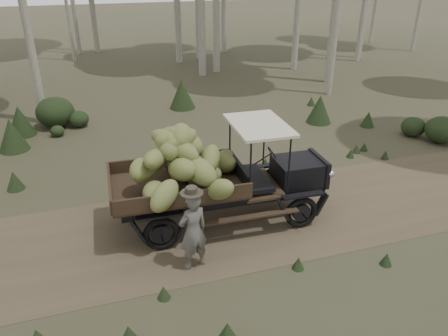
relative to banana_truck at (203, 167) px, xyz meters
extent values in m
plane|color=#473D2B|center=(2.69, -0.18, -1.59)|extent=(120.00, 120.00, 0.00)
cube|color=brown|center=(2.69, -0.18, -1.59)|extent=(70.00, 4.00, 0.01)
cube|color=black|center=(2.49, -0.01, -0.48)|extent=(1.15, 1.10, 0.61)
cube|color=black|center=(3.11, -0.03, -0.48)|extent=(0.15, 1.12, 0.69)
cube|color=black|center=(0.94, 0.05, -0.36)|extent=(0.15, 1.56, 0.61)
cube|color=#38281C|center=(-0.62, 0.11, -0.48)|extent=(3.19, 2.13, 0.09)
cube|color=#38281C|center=(-0.58, 1.11, -0.28)|extent=(3.12, 0.19, 0.36)
cube|color=#38281C|center=(-0.66, -0.89, -0.28)|extent=(3.12, 0.19, 0.36)
cube|color=#38281C|center=(-2.18, 0.17, -0.28)|extent=(0.15, 2.01, 0.36)
cube|color=beige|center=(1.42, 0.03, 0.88)|extent=(1.35, 1.94, 0.07)
cube|color=black|center=(0.56, 0.49, -0.90)|extent=(5.12, 0.31, 0.20)
cube|color=black|center=(0.53, -0.36, -0.90)|extent=(5.12, 0.31, 0.20)
torus|color=black|center=(2.31, 0.89, -1.17)|extent=(0.85, 0.19, 0.85)
torus|color=black|center=(2.24, -0.89, -1.17)|extent=(0.85, 0.19, 0.85)
torus|color=black|center=(-1.14, 1.02, -1.17)|extent=(0.85, 0.19, 0.85)
torus|color=black|center=(-1.21, -0.76, -1.17)|extent=(0.85, 0.19, 0.85)
sphere|color=beige|center=(3.22, 0.46, -0.42)|extent=(0.20, 0.20, 0.20)
sphere|color=beige|center=(3.18, -0.54, -0.42)|extent=(0.20, 0.20, 0.20)
ellipsoid|color=olive|center=(0.66, 0.38, -0.18)|extent=(0.79, 0.93, 0.65)
ellipsoid|color=olive|center=(-1.31, -0.01, 0.16)|extent=(1.04, 0.95, 0.69)
ellipsoid|color=olive|center=(-0.27, 0.11, 0.58)|extent=(0.86, 0.97, 0.69)
ellipsoid|color=olive|center=(-0.53, 0.10, 0.74)|extent=(1.04, 0.95, 0.66)
ellipsoid|color=olive|center=(0.59, 0.50, -0.20)|extent=(1.11, 0.95, 0.76)
ellipsoid|color=olive|center=(0.17, -0.01, 0.19)|extent=(0.87, 1.08, 0.75)
ellipsoid|color=olive|center=(-0.44, 0.01, 0.55)|extent=(0.94, 0.93, 0.70)
ellipsoid|color=olive|center=(-0.83, 0.05, 0.80)|extent=(0.88, 0.87, 0.53)
ellipsoid|color=olive|center=(-0.33, 0.22, -0.16)|extent=(0.95, 0.54, 0.52)
ellipsoid|color=olive|center=(-1.48, -0.07, 0.19)|extent=(0.70, 0.86, 0.55)
ellipsoid|color=olive|center=(-0.34, 0.18, 0.50)|extent=(0.58, 0.96, 0.75)
ellipsoid|color=olive|center=(-0.53, -0.04, 0.75)|extent=(1.07, 0.73, 0.67)
ellipsoid|color=olive|center=(0.28, 0.57, -0.19)|extent=(0.83, 0.49, 0.46)
ellipsoid|color=olive|center=(-0.59, -0.44, 0.22)|extent=(0.85, 1.09, 0.74)
ellipsoid|color=olive|center=(-0.49, -0.19, 0.57)|extent=(0.93, 1.00, 0.69)
ellipsoid|color=olive|center=(-0.49, 0.05, 0.83)|extent=(0.74, 0.95, 0.70)
ellipsoid|color=olive|center=(0.02, -0.06, -0.25)|extent=(0.91, 0.56, 0.64)
ellipsoid|color=olive|center=(-0.21, -0.57, 0.18)|extent=(0.97, 1.16, 0.78)
ellipsoid|color=olive|center=(-0.76, -0.01, 0.58)|extent=(0.67, 0.84, 0.57)
ellipsoid|color=olive|center=(-0.71, 0.06, 0.73)|extent=(0.93, 0.61, 0.66)
ellipsoid|color=olive|center=(-1.27, -0.55, -0.19)|extent=(0.76, 0.92, 0.62)
ellipsoid|color=olive|center=(-0.69, 0.66, 0.18)|extent=(0.87, 1.05, 0.74)
ellipsoid|color=olive|center=(-1.17, -0.22, 0.46)|extent=(0.76, 0.91, 0.54)
ellipsoid|color=olive|center=(-0.68, 0.17, 0.81)|extent=(0.85, 0.98, 0.64)
ellipsoid|color=olive|center=(-0.33, 0.89, -0.23)|extent=(1.03, 0.82, 0.75)
ellipsoid|color=olive|center=(-1.11, -0.93, -0.10)|extent=(1.07, 0.98, 0.84)
ellipsoid|color=olive|center=(0.12, -0.98, -0.12)|extent=(0.88, 1.02, 0.78)
imported|color=#55524E|center=(-0.66, -1.56, -0.69)|extent=(0.75, 0.59, 1.80)
cylinder|color=#363025|center=(-0.66, -1.56, 0.23)|extent=(0.59, 0.59, 0.02)
cylinder|color=#363025|center=(-0.66, -1.56, 0.29)|extent=(0.30, 0.30, 0.14)
cone|color=#233319|center=(6.43, 5.81, -1.03)|extent=(1.02, 1.02, 1.13)
cone|color=#233319|center=(8.05, 4.80, -1.29)|extent=(0.55, 0.55, 0.61)
ellipsoid|color=#233319|center=(9.58, 2.56, -1.10)|extent=(1.19, 1.19, 0.95)
cone|color=#233319|center=(-0.67, -3.92, -1.29)|extent=(0.55, 0.55, 0.61)
ellipsoid|color=#233319|center=(-2.86, 8.25, -1.27)|extent=(0.79, 0.79, 0.63)
cone|color=#233319|center=(1.57, 9.35, -0.95)|extent=(1.15, 1.15, 1.28)
ellipsoid|color=#233319|center=(9.06, 3.41, -1.23)|extent=(0.89, 0.89, 0.71)
ellipsoid|color=#233319|center=(-3.69, 8.55, -0.99)|extent=(1.46, 1.46, 1.17)
cone|color=#233319|center=(-5.06, 6.52, -1.02)|extent=(1.03, 1.03, 1.14)
cone|color=#233319|center=(7.21, 7.90, -1.38)|extent=(0.37, 0.37, 0.41)
ellipsoid|color=#233319|center=(-3.65, 7.44, -1.38)|extent=(0.51, 0.51, 0.41)
cone|color=#233319|center=(-4.73, 3.41, -1.30)|extent=(0.51, 0.51, 0.57)
cone|color=#233319|center=(-4.93, 7.98, -1.02)|extent=(1.02, 1.02, 1.13)
cone|color=#233319|center=(5.76, 2.40, -1.44)|extent=(0.27, 0.27, 0.30)
cone|color=#233319|center=(6.17, 2.68, -1.44)|extent=(0.27, 0.27, 0.30)
cone|color=#233319|center=(2.76, 2.61, -1.44)|extent=(0.27, 0.27, 0.30)
cone|color=#233319|center=(1.43, 2.24, -1.44)|extent=(0.27, 0.27, 0.30)
cone|color=#233319|center=(-2.25, -3.17, -1.44)|extent=(0.27, 0.27, 0.30)
cone|color=#233319|center=(-1.48, -2.35, -1.44)|extent=(0.27, 0.27, 0.30)
cone|color=#233319|center=(1.46, -2.34, -1.44)|extent=(0.27, 0.27, 0.30)
cone|color=#233319|center=(6.52, 2.74, -1.44)|extent=(0.27, 0.27, 0.30)
cone|color=#233319|center=(0.61, 1.95, -1.44)|extent=(0.27, 0.27, 0.30)
cone|color=#233319|center=(4.49, 2.30, -1.44)|extent=(0.27, 0.27, 0.30)
cone|color=#233319|center=(3.35, -2.80, -1.44)|extent=(0.27, 0.27, 0.30)
cone|color=#233319|center=(1.63, 2.75, -1.44)|extent=(0.27, 0.27, 0.30)
cone|color=#233319|center=(6.79, 1.93, -1.44)|extent=(0.27, 0.27, 0.30)
camera|label=1|loc=(-2.37, -9.04, 4.50)|focal=35.00mm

